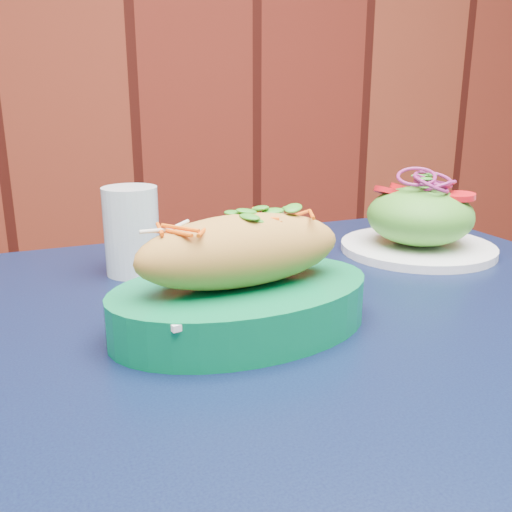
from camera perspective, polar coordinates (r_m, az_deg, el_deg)
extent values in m
cube|color=black|center=(0.64, 9.33, -6.83)|extent=(0.88, 0.88, 0.03)
cylinder|color=black|center=(1.04, -19.88, -21.82)|extent=(0.04, 0.04, 0.72)
cylinder|color=black|center=(1.22, 13.86, -14.93)|extent=(0.04, 0.04, 0.72)
cylinder|color=white|center=(1.25, 23.11, -21.94)|extent=(0.03, 0.03, 0.47)
cube|color=white|center=(0.57, -1.44, -3.18)|extent=(0.23, 0.17, 0.01)
ellipsoid|color=gold|center=(0.56, -1.47, 0.57)|extent=(0.23, 0.12, 0.07)
cylinder|color=white|center=(0.89, 15.83, 0.81)|extent=(0.23, 0.23, 0.01)
ellipsoid|color=#4C992D|center=(0.88, 16.08, 3.87)|extent=(0.16, 0.16, 0.09)
cylinder|color=red|center=(0.87, 19.68, 5.97)|extent=(0.05, 0.05, 0.01)
cylinder|color=red|center=(0.88, 13.18, 6.59)|extent=(0.05, 0.05, 0.01)
cylinder|color=red|center=(0.91, 14.70, 6.82)|extent=(0.05, 0.05, 0.01)
torus|color=#871D62|center=(0.87, 16.32, 6.94)|extent=(0.06, 0.06, 0.01)
torus|color=#871D62|center=(0.87, 16.35, 7.20)|extent=(0.06, 0.06, 0.01)
torus|color=#871D62|center=(0.87, 16.37, 7.46)|extent=(0.06, 0.06, 0.01)
torus|color=#871D62|center=(0.87, 16.39, 7.72)|extent=(0.06, 0.06, 0.01)
torus|color=#871D62|center=(0.87, 16.41, 7.98)|extent=(0.06, 0.06, 0.01)
cylinder|color=silver|center=(0.76, -12.32, 2.46)|extent=(0.07, 0.07, 0.12)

